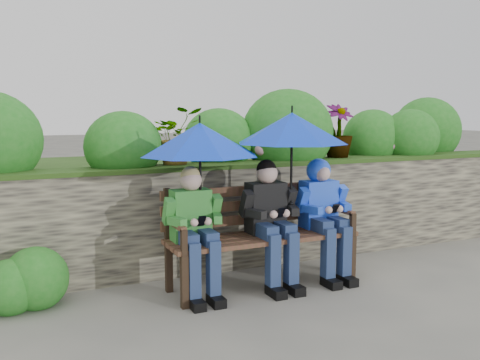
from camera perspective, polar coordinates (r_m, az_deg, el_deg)
name	(u,v)px	position (r m, az deg, el deg)	size (l,w,h in m)	color
ground	(245,290)	(4.73, 0.51, -11.64)	(60.00, 60.00, 0.00)	#55554F
garden_backdrop	(185,193)	(6.03, -5.85, -1.36)	(8.00, 2.87, 1.81)	#312F2B
park_bench	(259,228)	(4.74, 2.04, -5.18)	(1.70, 0.50, 0.89)	black
boy_left	(195,225)	(4.42, -4.87, -4.79)	(0.48, 0.55, 1.09)	#2A6D25
boy_middle	(271,216)	(4.69, 3.30, -3.91)	(0.50, 0.58, 1.12)	black
boy_right	(324,207)	(4.97, 8.90, -2.92)	(0.49, 0.59, 1.10)	#1821CB
umbrella_left	(200,139)	(4.39, -4.30, 4.34)	(1.00, 1.00, 0.83)	#052DC6
umbrella_right	(292,128)	(4.70, 5.55, 5.52)	(0.99, 0.99, 0.89)	#052DC6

